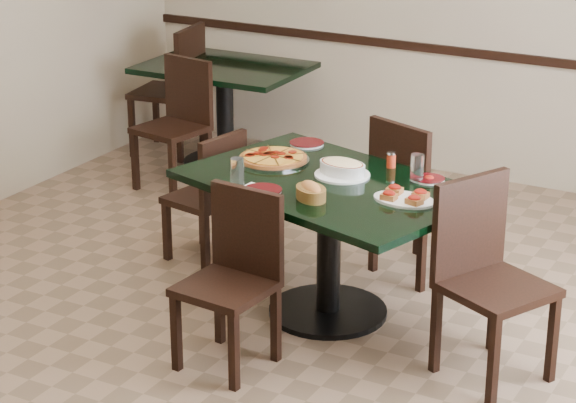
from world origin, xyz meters
The scene contains 21 objects.
floor centered at (0.00, 0.00, 0.00)m, with size 5.50×5.50×0.00m, color brown.
room_shell centered at (1.02, 1.73, 1.17)m, with size 5.50×5.50×5.50m.
main_table centered at (0.24, 0.25, 0.57)m, with size 1.68×1.33×0.75m.
back_table centered at (-1.57, 2.13, 0.52)m, with size 1.16×0.85×0.75m.
chair_far centered at (0.42, 0.91, 0.52)m, with size 0.56×0.56×0.93m.
chair_near centered at (0.06, -0.41, 0.48)m, with size 0.44×0.44×0.86m.
chair_right centered at (1.14, 0.07, 0.54)m, with size 0.60×0.60×0.95m.
chair_left centered at (-0.68, 0.55, 0.44)m, with size 0.43×0.43×0.79m.
back_chair_near centered at (-1.60, 1.58, 0.50)m, with size 0.48×0.48×0.90m.
back_chair_left centered at (-2.01, 2.18, 0.55)m, with size 0.52×0.52×0.98m.
pepperoni_pizza centered at (-0.18, 0.40, 0.77)m, with size 0.39×0.39×0.04m.
lasagna_casserole centered at (0.25, 0.36, 0.80)m, with size 0.29×0.29×0.09m.
bread_basket centered at (0.27, -0.03, 0.79)m, with size 0.24×0.23×0.09m.
bruschetta_platter centered at (0.68, 0.17, 0.77)m, with size 0.32×0.23×0.05m.
side_plate_near centered at (0.01, -0.05, 0.76)m, with size 0.20×0.20×0.02m.
side_plate_far_r centered at (0.68, 0.51, 0.76)m, with size 0.16×0.16×0.03m.
side_plate_far_l centered at (-0.16, 0.74, 0.76)m, with size 0.20×0.20×0.02m.
napkin_setting centered at (-0.03, -0.05, 0.75)m, with size 0.18×0.18×0.01m.
water_glass_a centered at (0.63, 0.46, 0.82)m, with size 0.07×0.07×0.15m, color white.
water_glass_b centered at (-0.14, -0.05, 0.83)m, with size 0.07×0.07×0.15m, color white.
pepper_shaker centered at (0.42, 0.61, 0.79)m, with size 0.05×0.05×0.09m.
Camera 1 is at (2.65, -4.60, 2.67)m, focal length 70.00 mm.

